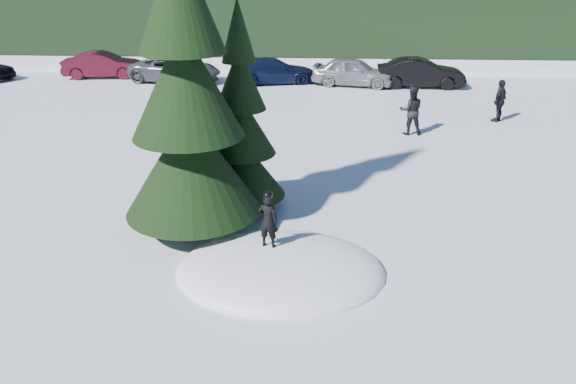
# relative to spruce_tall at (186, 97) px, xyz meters

# --- Properties ---
(ground) EXTENTS (200.00, 200.00, 0.00)m
(ground) POSITION_rel_spruce_tall_xyz_m (2.20, -1.80, -3.32)
(ground) COLOR white
(ground) RESTS_ON ground
(snow_mound) EXTENTS (4.48, 3.52, 0.96)m
(snow_mound) POSITION_rel_spruce_tall_xyz_m (2.20, -1.80, -3.32)
(snow_mound) COLOR white
(snow_mound) RESTS_ON ground
(spruce_tall) EXTENTS (3.20, 3.20, 8.60)m
(spruce_tall) POSITION_rel_spruce_tall_xyz_m (0.00, 0.00, 0.00)
(spruce_tall) COLOR black
(spruce_tall) RESTS_ON ground
(spruce_short) EXTENTS (2.20, 2.20, 5.37)m
(spruce_short) POSITION_rel_spruce_tall_xyz_m (1.00, 1.40, -1.22)
(spruce_short) COLOR black
(spruce_short) RESTS_ON ground
(child_skier) EXTENTS (0.49, 0.38, 1.20)m
(child_skier) POSITION_rel_spruce_tall_xyz_m (1.93, -1.55, -2.24)
(child_skier) COLOR black
(child_skier) RESTS_ON snow_mound
(adult_0) EXTENTS (0.91, 0.72, 1.82)m
(adult_0) POSITION_rel_spruce_tall_xyz_m (6.37, 8.48, -2.41)
(adult_0) COLOR black
(adult_0) RESTS_ON ground
(adult_1) EXTENTS (0.95, 1.04, 1.70)m
(adult_1) POSITION_rel_spruce_tall_xyz_m (10.19, 10.48, -2.47)
(adult_1) COLOR black
(adult_1) RESTS_ON ground
(car_1) EXTENTS (4.40, 2.03, 1.40)m
(car_1) POSITION_rel_spruce_tall_xyz_m (-8.97, 18.34, -2.62)
(car_1) COLOR #3D0B17
(car_1) RESTS_ON ground
(car_2) EXTENTS (5.19, 3.16, 1.35)m
(car_2) POSITION_rel_spruce_tall_xyz_m (-4.74, 17.45, -2.65)
(car_2) COLOR #4C4D54
(car_2) RESTS_ON ground
(car_3) EXTENTS (4.83, 2.91, 1.31)m
(car_3) POSITION_rel_spruce_tall_xyz_m (0.48, 17.39, -2.66)
(car_3) COLOR black
(car_3) RESTS_ON ground
(car_4) EXTENTS (4.48, 2.53, 1.44)m
(car_4) POSITION_rel_spruce_tall_xyz_m (4.67, 17.00, -2.60)
(car_4) COLOR gray
(car_4) RESTS_ON ground
(car_5) EXTENTS (4.41, 1.60, 1.44)m
(car_5) POSITION_rel_spruce_tall_xyz_m (8.06, 16.85, -2.60)
(car_5) COLOR black
(car_5) RESTS_ON ground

